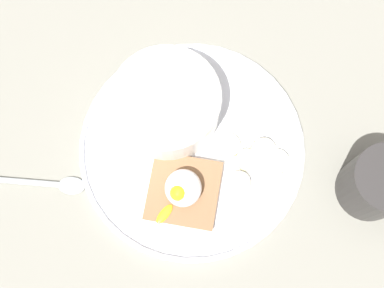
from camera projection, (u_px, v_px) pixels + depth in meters
ground_plane at (192, 151)px, 74.10cm from camera, size 120.00×120.00×2.00cm
plate at (192, 148)px, 72.36cm from camera, size 30.56×30.56×1.60cm
oatmeal_bowl at (167, 105)px, 69.92cm from camera, size 14.16×14.16×7.21cm
toast_slice at (183, 191)px, 69.87cm from camera, size 10.08×10.08×1.44cm
poached_egg at (182, 189)px, 67.47cm from camera, size 7.25×5.91×3.74cm
banana_slice_front at (228, 145)px, 71.79cm from camera, size 4.53×4.53×0.93cm
banana_slice_left at (277, 162)px, 71.05cm from camera, size 3.78×3.87×1.55cm
banana_slice_back at (246, 160)px, 71.17cm from camera, size 4.10×4.12×1.27cm
banana_slice_right at (263, 147)px, 71.39cm from camera, size 4.91×4.90×1.82cm
banana_slice_inner at (239, 184)px, 70.22cm from camera, size 4.37×4.41×1.61cm
coffee_mug at (379, 184)px, 67.25cm from camera, size 9.61×10.61×8.98cm
spoon at (49, 184)px, 71.53cm from camera, size 2.47×12.98×0.80cm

